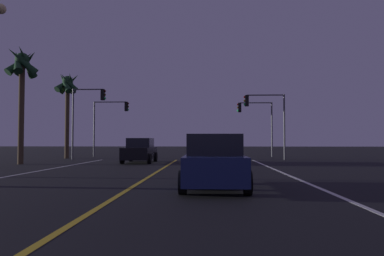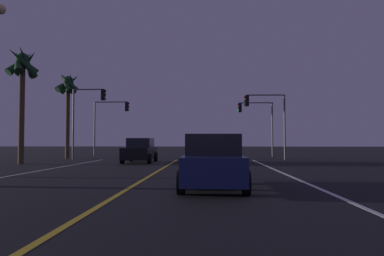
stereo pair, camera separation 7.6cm
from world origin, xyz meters
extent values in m
cube|color=silver|center=(5.98, 11.29, 0.00)|extent=(0.16, 34.59, 0.01)
cube|color=gold|center=(0.00, 11.29, 0.00)|extent=(0.16, 34.59, 0.01)
cylinder|color=black|center=(1.53, 26.14, 0.34)|extent=(0.22, 0.68, 0.68)
cylinder|color=black|center=(3.33, 26.14, 0.34)|extent=(0.22, 0.68, 0.68)
cylinder|color=black|center=(1.53, 23.44, 0.34)|extent=(0.22, 0.68, 0.68)
cylinder|color=black|center=(3.33, 23.44, 0.34)|extent=(0.22, 0.68, 0.68)
cube|color=silver|center=(2.43, 24.79, 0.66)|extent=(1.80, 4.30, 0.80)
cube|color=black|center=(2.43, 24.54, 1.38)|extent=(1.60, 2.10, 0.64)
cube|color=red|center=(1.83, 22.69, 0.76)|extent=(0.24, 0.08, 0.16)
cube|color=red|center=(3.03, 22.69, 0.76)|extent=(0.24, 0.08, 0.16)
cylinder|color=black|center=(-1.35, 23.58, 0.34)|extent=(0.22, 0.68, 0.68)
cylinder|color=black|center=(-3.15, 23.58, 0.34)|extent=(0.22, 0.68, 0.68)
cylinder|color=black|center=(-1.35, 26.28, 0.34)|extent=(0.22, 0.68, 0.68)
cylinder|color=black|center=(-3.15, 26.28, 0.34)|extent=(0.22, 0.68, 0.68)
cube|color=black|center=(-2.25, 24.93, 0.66)|extent=(1.80, 4.30, 0.80)
cube|color=black|center=(-2.25, 25.18, 1.38)|extent=(1.60, 2.10, 0.64)
cube|color=red|center=(-1.65, 27.03, 0.76)|extent=(0.24, 0.08, 0.16)
cube|color=red|center=(-2.85, 27.03, 0.76)|extent=(0.24, 0.08, 0.16)
cylinder|color=black|center=(1.75, 13.03, 0.34)|extent=(0.22, 0.68, 0.68)
cylinder|color=black|center=(3.55, 13.03, 0.34)|extent=(0.22, 0.68, 0.68)
cylinder|color=black|center=(1.75, 10.33, 0.34)|extent=(0.22, 0.68, 0.68)
cylinder|color=black|center=(3.55, 10.33, 0.34)|extent=(0.22, 0.68, 0.68)
cube|color=navy|center=(2.65, 11.68, 0.66)|extent=(1.80, 4.30, 0.80)
cube|color=black|center=(2.65, 11.43, 1.38)|extent=(1.60, 2.10, 0.64)
cube|color=red|center=(2.05, 9.58, 0.76)|extent=(0.24, 0.08, 0.16)
cube|color=red|center=(3.25, 9.58, 0.76)|extent=(0.24, 0.08, 0.16)
cylinder|color=#4C4C51|center=(8.60, 29.09, 2.62)|extent=(0.14, 0.14, 5.25)
cylinder|color=#4C4C51|center=(7.11, 29.09, 5.20)|extent=(2.97, 0.10, 0.10)
cube|color=black|center=(5.62, 29.09, 4.75)|extent=(0.28, 0.36, 0.90)
sphere|color=#3A0605|center=(5.46, 29.09, 5.05)|extent=(0.20, 0.20, 0.20)
sphere|color=#3C2706|center=(5.46, 29.09, 4.75)|extent=(0.20, 0.20, 0.20)
sphere|color=#19E059|center=(5.46, 29.09, 4.45)|extent=(0.20, 0.20, 0.20)
cylinder|color=#4C4C51|center=(-8.60, 29.09, 2.90)|extent=(0.14, 0.14, 5.79)
cylinder|color=#4C4C51|center=(-7.36, 29.09, 5.74)|extent=(2.47, 0.10, 0.10)
cube|color=black|center=(-6.12, 29.09, 5.29)|extent=(0.28, 0.36, 0.90)
sphere|color=#3A0605|center=(-5.96, 29.09, 5.59)|extent=(0.20, 0.20, 0.20)
sphere|color=#3C2706|center=(-5.96, 29.09, 5.29)|extent=(0.20, 0.20, 0.20)
sphere|color=#19E059|center=(-5.96, 29.09, 4.99)|extent=(0.20, 0.20, 0.20)
cylinder|color=#4C4C51|center=(8.60, 34.59, 2.61)|extent=(0.14, 0.14, 5.22)
cylinder|color=#4C4C51|center=(7.07, 34.59, 5.17)|extent=(3.04, 0.10, 0.10)
cube|color=black|center=(5.55, 34.59, 4.72)|extent=(0.28, 0.36, 0.90)
sphere|color=#3A0605|center=(5.39, 34.59, 5.02)|extent=(0.20, 0.20, 0.20)
sphere|color=#3C2706|center=(5.39, 34.59, 4.72)|extent=(0.20, 0.20, 0.20)
sphere|color=#19E059|center=(5.39, 34.59, 4.42)|extent=(0.20, 0.20, 0.20)
cylinder|color=#4C4C51|center=(-8.60, 34.59, 2.68)|extent=(0.14, 0.14, 5.36)
cylinder|color=#4C4C51|center=(-7.02, 34.59, 5.31)|extent=(3.16, 0.10, 0.10)
cube|color=black|center=(-5.44, 34.59, 4.86)|extent=(0.28, 0.36, 0.90)
sphere|color=#3A0605|center=(-5.28, 34.59, 5.16)|extent=(0.20, 0.20, 0.20)
sphere|color=#3C2706|center=(-5.28, 34.59, 4.86)|extent=(0.20, 0.20, 0.20)
sphere|color=#19E059|center=(-5.28, 34.59, 4.56)|extent=(0.20, 0.20, 0.20)
sphere|color=#F9D88C|center=(-6.36, 14.99, 7.14)|extent=(0.44, 0.44, 0.44)
cylinder|color=#473826|center=(-9.64, 22.93, 3.28)|extent=(0.36, 0.36, 6.57)
sphere|color=#19381E|center=(-9.64, 22.93, 6.82)|extent=(0.90, 0.90, 0.90)
cone|color=#19381E|center=(-9.34, 22.88, 6.67)|extent=(0.86, 1.98, 2.07)
cone|color=#19381E|center=(-9.52, 23.20, 6.67)|extent=(2.04, 1.31, 1.73)
cone|color=#19381E|center=(-9.88, 23.11, 6.67)|extent=(1.60, 1.90, 1.94)
cone|color=#19381E|center=(-9.88, 22.75, 6.67)|extent=(1.40, 1.60, 1.81)
cone|color=#19381E|center=(-9.51, 22.66, 6.67)|extent=(2.04, 1.37, 1.88)
cylinder|color=#473826|center=(-9.70, 30.64, 3.23)|extent=(0.36, 0.36, 6.46)
sphere|color=#19381E|center=(-9.70, 30.64, 6.71)|extent=(0.90, 0.90, 0.90)
cone|color=#19381E|center=(-9.40, 30.69, 6.56)|extent=(0.84, 1.87, 1.80)
cone|color=#19381E|center=(-9.67, 30.94, 6.56)|extent=(2.06, 0.76, 1.90)
cone|color=#19381E|center=(-9.96, 30.78, 6.56)|extent=(1.45, 2.12, 1.79)
cone|color=#19381E|center=(-9.88, 30.40, 6.56)|extent=(1.82, 1.59, 2.00)
cone|color=#19381E|center=(-9.53, 30.39, 6.56)|extent=(1.69, 1.40, 1.72)
camera|label=1|loc=(2.44, 0.38, 1.49)|focal=33.32mm
camera|label=2|loc=(2.51, 0.38, 1.49)|focal=33.32mm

